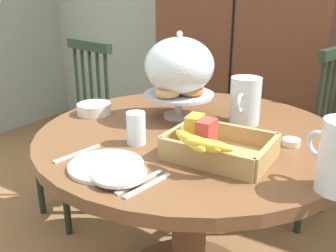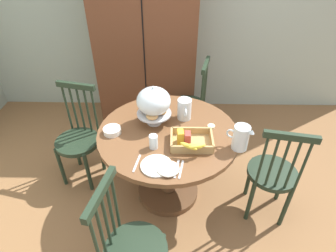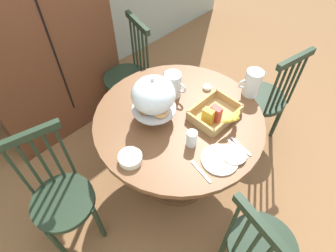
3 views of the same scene
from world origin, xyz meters
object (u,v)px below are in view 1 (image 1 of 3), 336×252
wooden_armoire (249,29)px  cereal_basket (213,145)px  milk_pitcher (245,103)px  china_plate_large (106,166)px  dining_table (190,186)px  drinking_glass (136,128)px  china_plate_small (120,174)px  windsor_chair_near_window (299,141)px  butter_dish (291,142)px  cereal_bowl (94,109)px  pastry_stand_with_dome (179,69)px  windsor_chair_by_cabinet (74,140)px

wooden_armoire → cereal_basket: 1.56m
milk_pitcher → china_plate_large: bearing=-109.2°
dining_table → drinking_glass: size_ratio=10.24×
milk_pitcher → china_plate_small: 0.64m
wooden_armoire → windsor_chair_near_window: 0.87m
china_plate_large → drinking_glass: size_ratio=2.00×
dining_table → drinking_glass: drinking_glass is taller
wooden_armoire → butter_dish: wooden_armoire is taller
wooden_armoire → china_plate_small: 1.78m
wooden_armoire → china_plate_large: size_ratio=8.91×
cereal_bowl → milk_pitcher: bearing=21.0°
wooden_armoire → drinking_glass: bearing=-83.6°
dining_table → drinking_glass: (-0.10, -0.20, 0.28)m
cereal_bowl → china_plate_large: bearing=-44.7°
butter_dish → cereal_bowl: bearing=-173.8°
windsor_chair_near_window → drinking_glass: (-0.33, -1.04, 0.34)m
pastry_stand_with_dome → drinking_glass: 0.34m
drinking_glass → dining_table: bearing=63.1°
china_plate_small → pastry_stand_with_dome: bearing=103.0°
cereal_basket → cereal_bowl: size_ratio=2.26×
cereal_bowl → cereal_basket: bearing=-13.2°
drinking_glass → butter_dish: (0.45, 0.25, -0.04)m
windsor_chair_by_cabinet → cereal_basket: size_ratio=3.09×
dining_table → cereal_bowl: 0.51m
china_plate_large → china_plate_small: bearing=-25.6°
china_plate_large → china_plate_small: 0.09m
china_plate_small → cereal_bowl: size_ratio=1.07×
windsor_chair_near_window → butter_dish: size_ratio=16.25×
china_plate_small → drinking_glass: (-0.11, 0.23, 0.04)m
cereal_basket → cereal_bowl: bearing=166.8°
cereal_bowl → butter_dish: cereal_bowl is taller
pastry_stand_with_dome → cereal_basket: (0.28, -0.28, -0.15)m
butter_dish → windsor_chair_by_cabinet: bearing=172.0°
china_plate_small → dining_table: bearing=91.4°
wooden_armoire → china_plate_small: bearing=-80.8°
windsor_chair_by_cabinet → dining_table: bearing=-14.7°
china_plate_small → butter_dish: size_ratio=2.50×
dining_table → butter_dish: 0.43m
milk_pitcher → butter_dish: size_ratio=3.33×
dining_table → drinking_glass: bearing=-116.9°
milk_pitcher → pastry_stand_with_dome: bearing=-162.8°
windsor_chair_by_cabinet → windsor_chair_near_window: bearing=30.1°
windsor_chair_near_window → china_plate_small: size_ratio=6.50×
drinking_glass → cereal_basket: bearing=5.7°
dining_table → china_plate_large: bearing=-100.1°
dining_table → milk_pitcher: bearing=54.5°
windsor_chair_by_cabinet → drinking_glass: (0.73, -0.42, 0.34)m
china_plate_small → butter_dish: 0.59m
wooden_armoire → cereal_basket: size_ratio=6.20×
windsor_chair_by_cabinet → china_plate_small: size_ratio=6.50×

